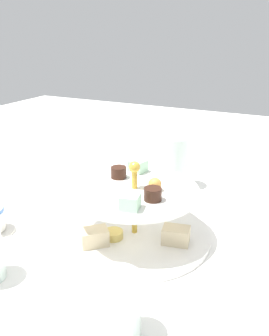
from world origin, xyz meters
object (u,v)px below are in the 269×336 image
Objects in this scene: water_glass_mid_back at (118,306)px; water_glass_tall_right at (175,162)px; tiered_serving_stand at (134,216)px; butter_knife_right at (52,186)px.

water_glass_tall_right is at bearing -167.78° from water_glass_mid_back.
tiered_serving_stand is at bearing -158.71° from water_glass_mid_back.
water_glass_mid_back is (0.49, 0.11, -0.02)m from water_glass_tall_right.
water_glass_tall_right is 0.74× the size of butter_knife_right.
butter_knife_right is 0.52m from water_glass_mid_back.
water_glass_tall_right is at bearing 130.07° from butter_knife_right.
tiered_serving_stand is 0.24m from water_glass_mid_back.
tiered_serving_stand is at bearing 4.08° from water_glass_tall_right.
butter_knife_right is (-0.12, -0.29, -0.04)m from tiered_serving_stand.
water_glass_mid_back is at bearing 59.93° from butter_knife_right.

